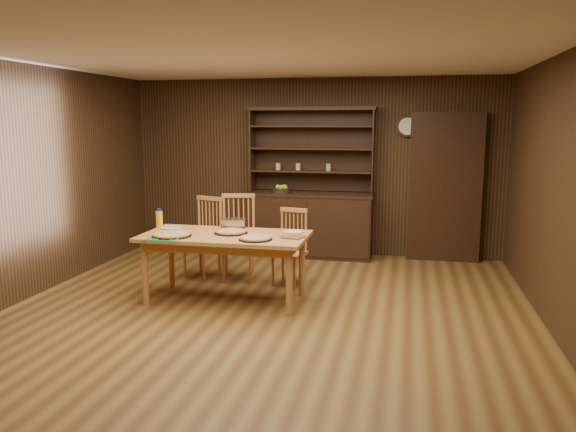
% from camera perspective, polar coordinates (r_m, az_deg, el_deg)
% --- Properties ---
extents(floor, '(6.00, 6.00, 0.00)m').
position_cam_1_polar(floor, '(5.79, -2.56, -10.29)').
color(floor, brown).
rests_on(floor, ground).
extents(room_shell, '(6.00, 6.00, 6.00)m').
position_cam_1_polar(room_shell, '(5.46, -2.68, 5.49)').
color(room_shell, white).
rests_on(room_shell, floor).
extents(china_hutch, '(1.84, 0.52, 2.17)m').
position_cam_1_polar(china_hutch, '(8.25, 2.29, -0.00)').
color(china_hutch, black).
rests_on(china_hutch, floor).
extents(doorway, '(1.00, 0.18, 2.10)m').
position_cam_1_polar(doorway, '(8.23, 15.65, 2.82)').
color(doorway, black).
rests_on(doorway, floor).
extents(wall_clock, '(0.30, 0.05, 0.30)m').
position_cam_1_polar(wall_clock, '(8.22, 12.03, 8.90)').
color(wall_clock, black).
rests_on(wall_clock, room_shell).
extents(dining_table, '(1.80, 0.90, 0.75)m').
position_cam_1_polar(dining_table, '(6.18, -6.41, -2.64)').
color(dining_table, '#BE7A42').
rests_on(dining_table, floor).
extents(chair_left, '(0.53, 0.52, 1.02)m').
position_cam_1_polar(chair_left, '(7.24, -8.41, -1.88)').
color(chair_left, '#C07641').
rests_on(chair_left, floor).
extents(chair_center, '(0.51, 0.50, 1.07)m').
position_cam_1_polar(chair_center, '(7.09, -5.08, -1.84)').
color(chair_center, '#C07641').
rests_on(chair_center, floor).
extents(chair_right, '(0.45, 0.44, 0.93)m').
position_cam_1_polar(chair_right, '(6.85, 0.28, -2.89)').
color(chair_right, '#C07641').
rests_on(chair_right, floor).
extents(pizza_left, '(0.43, 0.43, 0.04)m').
position_cam_1_polar(pizza_left, '(6.15, -11.73, -1.87)').
color(pizza_left, black).
rests_on(pizza_left, dining_table).
extents(pizza_right, '(0.35, 0.35, 0.04)m').
position_cam_1_polar(pizza_right, '(5.85, -3.34, -2.26)').
color(pizza_right, black).
rests_on(pizza_right, dining_table).
extents(pizza_center, '(0.37, 0.37, 0.04)m').
position_cam_1_polar(pizza_center, '(6.21, -5.82, -1.61)').
color(pizza_center, black).
rests_on(pizza_center, dining_table).
extents(cooling_rack, '(0.42, 0.42, 0.02)m').
position_cam_1_polar(cooling_rack, '(6.07, -12.34, -2.13)').
color(cooling_rack, '#0EB95B').
rests_on(cooling_rack, dining_table).
extents(plate_left, '(0.26, 0.26, 0.02)m').
position_cam_1_polar(plate_left, '(6.60, -11.74, -1.17)').
color(plate_left, silver).
rests_on(plate_left, dining_table).
extents(plate_right, '(0.24, 0.24, 0.02)m').
position_cam_1_polar(plate_right, '(6.23, 0.52, -1.61)').
color(plate_right, silver).
rests_on(plate_right, dining_table).
extents(foil_dish, '(0.30, 0.24, 0.11)m').
position_cam_1_polar(foil_dish, '(6.50, -5.50, -0.77)').
color(foil_dish, silver).
rests_on(foil_dish, dining_table).
extents(juice_bottle, '(0.08, 0.08, 0.22)m').
position_cam_1_polar(juice_bottle, '(6.68, -12.95, -0.28)').
color(juice_bottle, '#F8A90D').
rests_on(juice_bottle, dining_table).
extents(pot_holder_a, '(0.27, 0.27, 0.01)m').
position_cam_1_polar(pot_holder_a, '(5.98, 0.52, -2.09)').
color(pot_holder_a, '#AF141A').
rests_on(pot_holder_a, dining_table).
extents(pot_holder_b, '(0.25, 0.25, 0.02)m').
position_cam_1_polar(pot_holder_b, '(5.95, 0.51, -2.14)').
color(pot_holder_b, '#AF141A').
rests_on(pot_holder_b, dining_table).
extents(fruit_bowl, '(0.29, 0.29, 0.12)m').
position_cam_1_polar(fruit_bowl, '(8.21, -0.67, 2.69)').
color(fruit_bowl, black).
rests_on(fruit_bowl, china_hutch).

